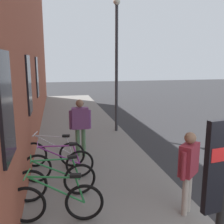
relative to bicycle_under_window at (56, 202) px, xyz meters
name	(u,v)px	position (x,y,z in m)	size (l,w,h in m)	color
ground	(168,149)	(3.51, -3.85, -0.51)	(60.00, 60.00, 0.00)	#2D2D30
sidewalk_pavement	(83,136)	(5.51, -1.10, -0.45)	(24.00, 3.50, 0.12)	gray
station_facade	(25,10)	(6.51, 0.95, 4.44)	(22.00, 0.65, 9.90)	brown
bicycle_under_window	(56,202)	(0.00, 0.00, 0.00)	(0.48, 1.76, 0.97)	black
bicycle_far_end	(56,181)	(0.85, 0.00, 0.00)	(0.48, 1.77, 0.97)	black
bicycle_beside_lamp	(59,165)	(1.72, -0.09, 0.00)	(0.48, 1.77, 0.97)	black
bicycle_end_of_row	(54,153)	(2.57, 0.05, 0.00)	(0.54, 1.74, 0.97)	black
transit_info_sign	(224,178)	(-1.98, -1.94, 1.21)	(0.16, 0.56, 2.40)	black
pedestrian_near_bus	(189,165)	(-0.26, -2.48, 0.61)	(0.48, 0.51, 1.64)	#B2A599
pedestrian_crossing_street	(80,122)	(3.27, -0.78, 0.70)	(0.28, 0.67, 1.78)	#4C724C
street_lamp	(117,55)	(5.87, -2.55, 2.76)	(0.28, 0.28, 5.32)	#333338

